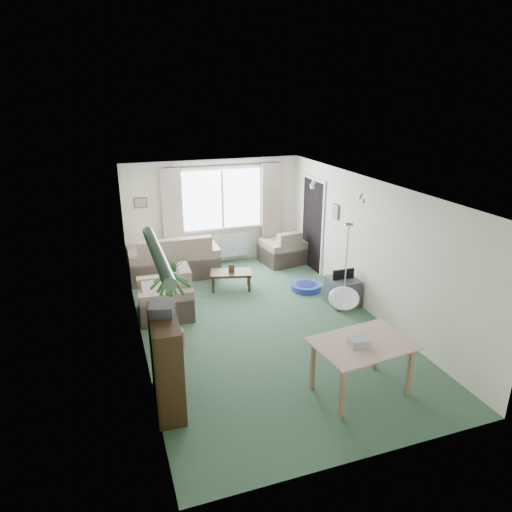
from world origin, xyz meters
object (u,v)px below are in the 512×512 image
object	(u,v)px
armchair_corner	(282,246)
dining_table	(361,368)
bookshelf	(166,362)
houseplant	(172,302)
pet_bed	(306,287)
armchair_left	(165,292)
coffee_table	(231,280)
tv_cube	(342,291)
sofa	(173,255)

from	to	relation	value
armchair_corner	dining_table	world-z (taller)	armchair_corner
bookshelf	houseplant	bearing A→B (deg)	80.12
armchair_corner	bookshelf	bearing A→B (deg)	44.64
dining_table	pet_bed	distance (m)	3.37
armchair_corner	dining_table	distance (m)	4.99
dining_table	armchair_left	bearing A→B (deg)	123.96
pet_bed	coffee_table	bearing A→B (deg)	159.07
tv_cube	armchair_left	bearing A→B (deg)	168.69
dining_table	tv_cube	bearing A→B (deg)	65.82
houseplant	tv_cube	world-z (taller)	houseplant
armchair_left	dining_table	xyz separation A→B (m)	(2.10, -3.11, -0.07)
sofa	armchair_corner	xyz separation A→B (m)	(2.52, -0.02, -0.07)
coffee_table	dining_table	bearing A→B (deg)	-79.99
bookshelf	pet_bed	xyz separation A→B (m)	(3.18, 2.70, -0.56)
armchair_corner	bookshelf	size ratio (longest dim) A/B	0.72
houseplant	dining_table	distance (m)	2.91
bookshelf	tv_cube	size ratio (longest dim) A/B	2.21
sofa	dining_table	world-z (taller)	sofa
armchair_corner	houseplant	xyz separation A→B (m)	(-3.02, -2.99, 0.39)
armchair_corner	tv_cube	size ratio (longest dim) A/B	1.60
bookshelf	pet_bed	distance (m)	4.21
armchair_left	pet_bed	size ratio (longest dim) A/B	1.60
coffee_table	pet_bed	world-z (taller)	coffee_table
coffee_table	pet_bed	bearing A→B (deg)	-20.93
coffee_table	dining_table	world-z (taller)	dining_table
houseplant	dining_table	bearing A→B (deg)	-41.86
dining_table	pet_bed	size ratio (longest dim) A/B	1.91
sofa	bookshelf	bearing A→B (deg)	80.86
houseplant	pet_bed	bearing A→B (deg)	25.20
bookshelf	pet_bed	bearing A→B (deg)	42.91
houseplant	tv_cube	size ratio (longest dim) A/B	2.82
armchair_corner	pet_bed	bearing A→B (deg)	77.41
armchair_left	houseplant	size ratio (longest dim) A/B	0.61
houseplant	dining_table	xyz separation A→B (m)	(2.14, -1.92, -0.43)
coffee_table	pet_bed	xyz separation A→B (m)	(1.42, -0.54, -0.12)
armchair_corner	pet_bed	world-z (taller)	armchair_corner
dining_table	houseplant	bearing A→B (deg)	138.14
sofa	armchair_left	xyz separation A→B (m)	(-0.46, -1.82, -0.04)
coffee_table	bookshelf	world-z (taller)	bookshelf
armchair_left	bookshelf	distance (m)	2.57
coffee_table	armchair_left	bearing A→B (deg)	-153.68
bookshelf	pet_bed	size ratio (longest dim) A/B	2.04
bookshelf	tv_cube	bearing A→B (deg)	30.57
coffee_table	bookshelf	xyz separation A→B (m)	(-1.76, -3.24, 0.43)
pet_bed	armchair_left	bearing A→B (deg)	-176.75
bookshelf	dining_table	distance (m)	2.52
armchair_corner	houseplant	distance (m)	4.27
dining_table	bookshelf	bearing A→B (deg)	166.69
bookshelf	tv_cube	xyz separation A→B (m)	(3.54, 1.88, -0.36)
sofa	houseplant	distance (m)	3.08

